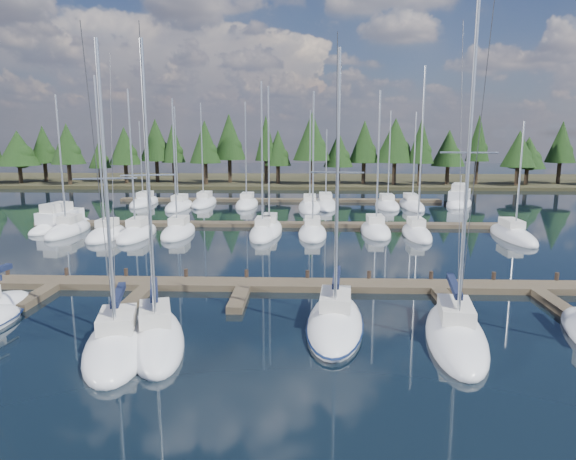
{
  "coord_description": "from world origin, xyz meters",
  "views": [
    {
      "loc": [
        3.9,
        -13.36,
        9.67
      ],
      "look_at": [
        2.61,
        22.0,
        3.0
      ],
      "focal_mm": 32.0,
      "sensor_mm": 36.0,
      "label": 1
    }
  ],
  "objects_px": {
    "front_sailboat_3": "(156,337)",
    "motor_yacht_left": "(61,224)",
    "main_dock": "(244,287)",
    "front_sailboat_5": "(456,334)",
    "front_sailboat_2": "(118,345)",
    "motor_yacht_right": "(459,201)",
    "front_sailboat_4": "(335,322)"
  },
  "relations": [
    {
      "from": "front_sailboat_4",
      "to": "motor_yacht_left",
      "type": "xyz_separation_m",
      "value": [
        -26.89,
        26.6,
        0.2
      ]
    },
    {
      "from": "front_sailboat_3",
      "to": "front_sailboat_2",
      "type": "bearing_deg",
      "value": -149.61
    },
    {
      "from": "main_dock",
      "to": "motor_yacht_right",
      "type": "xyz_separation_m",
      "value": [
        24.86,
        39.94,
        0.33
      ]
    },
    {
      "from": "front_sailboat_2",
      "to": "motor_yacht_left",
      "type": "height_order",
      "value": "front_sailboat_2"
    },
    {
      "from": "front_sailboat_3",
      "to": "front_sailboat_4",
      "type": "height_order",
      "value": "front_sailboat_3"
    },
    {
      "from": "front_sailboat_4",
      "to": "front_sailboat_5",
      "type": "relative_size",
      "value": 0.89
    },
    {
      "from": "main_dock",
      "to": "front_sailboat_5",
      "type": "distance_m",
      "value": 13.3
    },
    {
      "from": "front_sailboat_2",
      "to": "motor_yacht_right",
      "type": "relative_size",
      "value": 1.38
    },
    {
      "from": "motor_yacht_right",
      "to": "front_sailboat_2",
      "type": "bearing_deg",
      "value": -120.91
    },
    {
      "from": "front_sailboat_5",
      "to": "motor_yacht_right",
      "type": "height_order",
      "value": "front_sailboat_5"
    },
    {
      "from": "motor_yacht_right",
      "to": "motor_yacht_left",
      "type": "bearing_deg",
      "value": -157.35
    },
    {
      "from": "front_sailboat_2",
      "to": "front_sailboat_4",
      "type": "bearing_deg",
      "value": 17.93
    },
    {
      "from": "front_sailboat_2",
      "to": "motor_yacht_left",
      "type": "bearing_deg",
      "value": 119.56
    },
    {
      "from": "front_sailboat_3",
      "to": "motor_yacht_left",
      "type": "distance_m",
      "value": 34.31
    },
    {
      "from": "front_sailboat_5",
      "to": "front_sailboat_3",
      "type": "bearing_deg",
      "value": -176.32
    },
    {
      "from": "front_sailboat_5",
      "to": "motor_yacht_right",
      "type": "relative_size",
      "value": 1.56
    },
    {
      "from": "front_sailboat_2",
      "to": "motor_yacht_left",
      "type": "distance_m",
      "value": 34.29
    },
    {
      "from": "front_sailboat_5",
      "to": "motor_yacht_right",
      "type": "bearing_deg",
      "value": 73.73
    },
    {
      "from": "motor_yacht_left",
      "to": "main_dock",
      "type": "bearing_deg",
      "value": -43.77
    },
    {
      "from": "main_dock",
      "to": "front_sailboat_5",
      "type": "xyz_separation_m",
      "value": [
        11.02,
        -7.44,
        0.1
      ]
    },
    {
      "from": "front_sailboat_3",
      "to": "motor_yacht_right",
      "type": "distance_m",
      "value": 55.79
    },
    {
      "from": "front_sailboat_3",
      "to": "front_sailboat_5",
      "type": "bearing_deg",
      "value": 3.68
    },
    {
      "from": "front_sailboat_3",
      "to": "front_sailboat_5",
      "type": "relative_size",
      "value": 0.89
    },
    {
      "from": "front_sailboat_2",
      "to": "front_sailboat_4",
      "type": "height_order",
      "value": "front_sailboat_4"
    },
    {
      "from": "front_sailboat_2",
      "to": "front_sailboat_4",
      "type": "relative_size",
      "value": 0.99
    },
    {
      "from": "motor_yacht_left",
      "to": "front_sailboat_2",
      "type": "bearing_deg",
      "value": -60.44
    },
    {
      "from": "front_sailboat_3",
      "to": "motor_yacht_left",
      "type": "xyz_separation_m",
      "value": [
        -18.42,
        28.95,
        0.18
      ]
    },
    {
      "from": "motor_yacht_left",
      "to": "motor_yacht_right",
      "type": "height_order",
      "value": "motor_yacht_right"
    },
    {
      "from": "front_sailboat_2",
      "to": "front_sailboat_3",
      "type": "xyz_separation_m",
      "value": [
        1.5,
        0.88,
        0.01
      ]
    },
    {
      "from": "front_sailboat_3",
      "to": "front_sailboat_5",
      "type": "xyz_separation_m",
      "value": [
        14.11,
        0.91,
        0.0
      ]
    },
    {
      "from": "front_sailboat_4",
      "to": "motor_yacht_left",
      "type": "relative_size",
      "value": 1.54
    },
    {
      "from": "front_sailboat_4",
      "to": "motor_yacht_right",
      "type": "relative_size",
      "value": 1.39
    }
  ]
}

